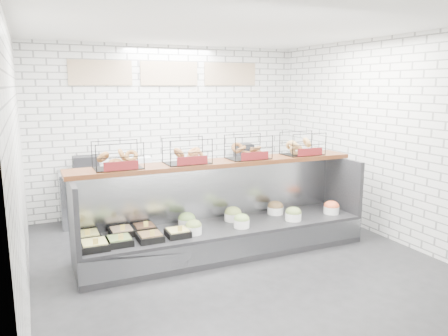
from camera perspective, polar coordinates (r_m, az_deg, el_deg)
name	(u,v)px	position (r m, az deg, el deg)	size (l,w,h in m)	color
ground	(234,260)	(5.95, 1.37, -11.92)	(5.50, 5.50, 0.00)	black
room_shell	(216,103)	(6.04, -1.03, 8.53)	(5.02, 5.51, 3.01)	silver
display_case	(222,229)	(6.11, -0.25, -8.00)	(4.00, 0.90, 1.20)	black
bagel_shelf	(219,153)	(6.03, -0.70, 1.96)	(4.10, 0.50, 0.40)	#3E1D0D
prep_counter	(176,188)	(7.96, -6.24, -2.55)	(4.00, 0.60, 1.20)	#93969B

